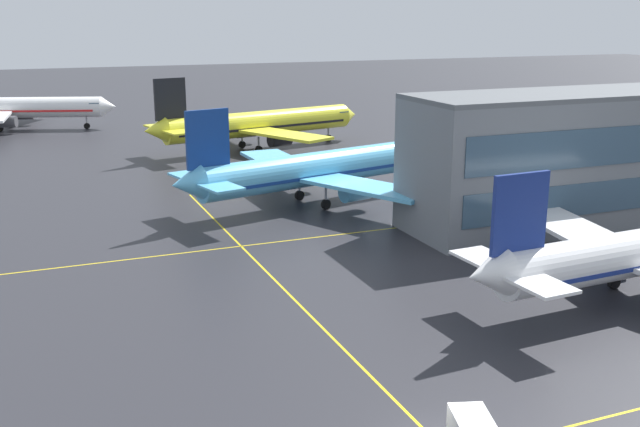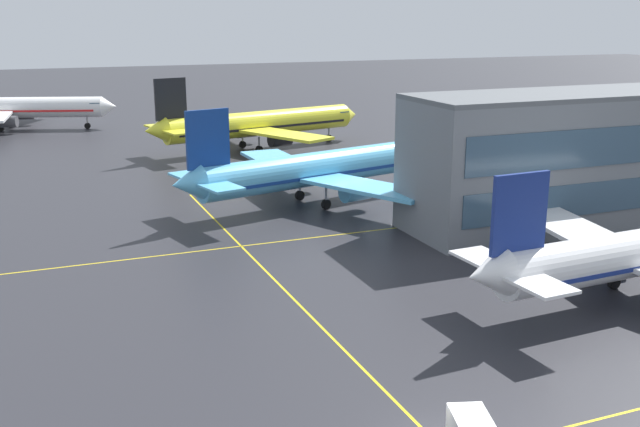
% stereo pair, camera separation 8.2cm
% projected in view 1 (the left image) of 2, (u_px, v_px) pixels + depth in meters
% --- Properties ---
extents(airliner_second_row, '(39.01, 33.18, 12.25)m').
position_uv_depth(airliner_second_row, '(323.00, 168.00, 87.63)').
color(airliner_second_row, '#5BB7E5').
rests_on(airliner_second_row, ground).
extents(airliner_third_row, '(39.89, 33.90, 12.50)m').
position_uv_depth(airliner_third_row, '(258.00, 124.00, 122.35)').
color(airliner_third_row, yellow).
rests_on(airliner_third_row, ground).
extents(airliner_far_left_stand, '(38.82, 33.19, 12.36)m').
position_uv_depth(airliner_far_left_stand, '(11.00, 108.00, 143.54)').
color(airliner_far_left_stand, white).
rests_on(airliner_far_left_stand, ground).
extents(taxiway_markings, '(123.83, 84.17, 0.01)m').
position_uv_depth(taxiway_markings, '(313.00, 319.00, 54.94)').
color(taxiway_markings, yellow).
rests_on(taxiway_markings, ground).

